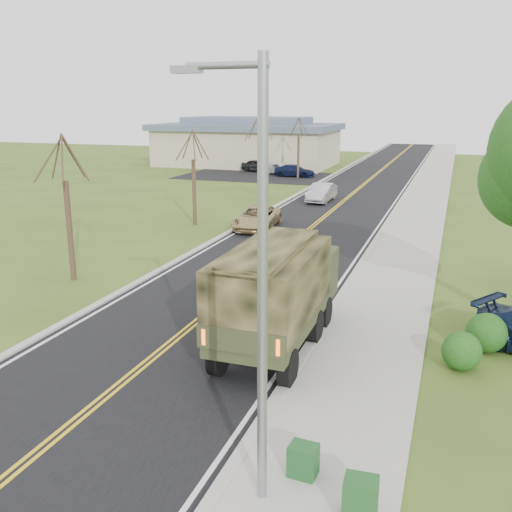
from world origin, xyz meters
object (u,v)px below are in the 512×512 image
at_px(sedan_silver, 321,193).
at_px(utility_box_far, 303,460).
at_px(suv_champagne, 257,218).
at_px(military_truck, 277,288).
at_px(utility_box_near, 360,499).

height_order(sedan_silver, utility_box_far, sedan_silver).
distance_m(suv_champagne, utility_box_far, 23.42).
bearing_deg(suv_champagne, military_truck, -74.14).
relative_size(suv_champagne, sedan_silver, 1.13).
bearing_deg(sedan_silver, suv_champagne, -95.81).
relative_size(military_truck, sedan_silver, 1.61).
bearing_deg(suv_champagne, utility_box_near, -71.96).
relative_size(sedan_silver, utility_box_near, 5.20).
bearing_deg(suv_champagne, sedan_silver, 76.94).
distance_m(suv_champagne, sedan_silver, 10.77).
height_order(military_truck, suv_champagne, military_truck).
distance_m(military_truck, utility_box_near, 7.80).
xyz_separation_m(utility_box_near, utility_box_far, (-1.27, 0.88, -0.07)).
distance_m(military_truck, utility_box_far, 6.51).
xyz_separation_m(military_truck, utility_box_far, (2.37, -5.88, -1.48)).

